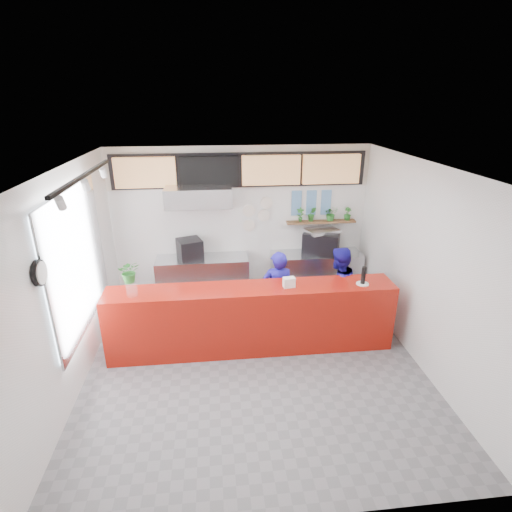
% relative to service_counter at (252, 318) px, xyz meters
% --- Properties ---
extents(floor, '(5.00, 5.00, 0.00)m').
position_rel_service_counter_xyz_m(floor, '(0.00, -0.40, -0.55)').
color(floor, slate).
rests_on(floor, ground).
extents(ceiling, '(5.00, 5.00, 0.00)m').
position_rel_service_counter_xyz_m(ceiling, '(0.00, -0.40, 2.45)').
color(ceiling, silver).
extents(wall_back, '(5.00, 0.00, 5.00)m').
position_rel_service_counter_xyz_m(wall_back, '(0.00, 2.10, 0.95)').
color(wall_back, white).
rests_on(wall_back, ground).
extents(wall_left, '(0.00, 5.00, 5.00)m').
position_rel_service_counter_xyz_m(wall_left, '(-2.50, -0.40, 0.95)').
color(wall_left, white).
rests_on(wall_left, ground).
extents(wall_right, '(0.00, 5.00, 5.00)m').
position_rel_service_counter_xyz_m(wall_right, '(2.50, -0.40, 0.95)').
color(wall_right, white).
rests_on(wall_right, ground).
extents(service_counter, '(4.50, 0.60, 1.10)m').
position_rel_service_counter_xyz_m(service_counter, '(0.00, 0.00, 0.00)').
color(service_counter, '#9E160B').
rests_on(service_counter, ground).
extents(cream_band, '(5.00, 0.02, 0.80)m').
position_rel_service_counter_xyz_m(cream_band, '(0.00, 2.09, 2.05)').
color(cream_band, beige).
rests_on(cream_band, wall_back).
extents(prep_bench, '(1.80, 0.60, 0.90)m').
position_rel_service_counter_xyz_m(prep_bench, '(-0.80, 1.80, -0.10)').
color(prep_bench, '#B2B5BA').
rests_on(prep_bench, ground).
extents(panini_oven, '(0.55, 0.55, 0.39)m').
position_rel_service_counter_xyz_m(panini_oven, '(-1.03, 1.80, 0.55)').
color(panini_oven, black).
rests_on(panini_oven, prep_bench).
extents(extraction_hood, '(1.20, 0.70, 0.35)m').
position_rel_service_counter_xyz_m(extraction_hood, '(-0.80, 1.75, 1.60)').
color(extraction_hood, '#B2B5BA').
rests_on(extraction_hood, ceiling).
extents(hood_lip, '(1.20, 0.69, 0.31)m').
position_rel_service_counter_xyz_m(hood_lip, '(-0.80, 1.75, 1.40)').
color(hood_lip, '#B2B5BA').
rests_on(hood_lip, ceiling).
extents(right_bench, '(1.80, 0.60, 0.90)m').
position_rel_service_counter_xyz_m(right_bench, '(1.50, 1.80, -0.10)').
color(right_bench, '#B2B5BA').
rests_on(right_bench, ground).
extents(espresso_machine, '(0.83, 0.72, 0.44)m').
position_rel_service_counter_xyz_m(espresso_machine, '(1.57, 1.80, 0.57)').
color(espresso_machine, black).
rests_on(espresso_machine, right_bench).
extents(espresso_tray, '(0.73, 0.61, 0.06)m').
position_rel_service_counter_xyz_m(espresso_tray, '(1.57, 1.80, 0.83)').
color(espresso_tray, silver).
rests_on(espresso_tray, espresso_machine).
extents(herb_shelf, '(1.40, 0.18, 0.04)m').
position_rel_service_counter_xyz_m(herb_shelf, '(1.60, 2.00, 0.95)').
color(herb_shelf, brown).
rests_on(herb_shelf, wall_back).
extents(menu_board_far_left, '(1.10, 0.10, 0.55)m').
position_rel_service_counter_xyz_m(menu_board_far_left, '(-1.75, 1.98, 2.00)').
color(menu_board_far_left, tan).
rests_on(menu_board_far_left, wall_back).
extents(menu_board_mid_left, '(1.10, 0.10, 0.55)m').
position_rel_service_counter_xyz_m(menu_board_mid_left, '(-0.59, 1.98, 2.00)').
color(menu_board_mid_left, black).
rests_on(menu_board_mid_left, wall_back).
extents(menu_board_mid_right, '(1.10, 0.10, 0.55)m').
position_rel_service_counter_xyz_m(menu_board_mid_right, '(0.57, 1.98, 2.00)').
color(menu_board_mid_right, tan).
rests_on(menu_board_mid_right, wall_back).
extents(menu_board_far_right, '(1.10, 0.10, 0.55)m').
position_rel_service_counter_xyz_m(menu_board_far_right, '(1.73, 1.98, 2.00)').
color(menu_board_far_right, tan).
rests_on(menu_board_far_right, wall_back).
extents(soffit, '(4.80, 0.04, 0.65)m').
position_rel_service_counter_xyz_m(soffit, '(0.00, 2.06, 2.00)').
color(soffit, black).
rests_on(soffit, wall_back).
extents(window_pane, '(0.04, 2.20, 1.90)m').
position_rel_service_counter_xyz_m(window_pane, '(-2.47, -0.10, 1.15)').
color(window_pane, silver).
rests_on(window_pane, wall_left).
extents(window_frame, '(0.03, 2.30, 2.00)m').
position_rel_service_counter_xyz_m(window_frame, '(-2.45, -0.10, 1.15)').
color(window_frame, '#B2B5BA').
rests_on(window_frame, wall_left).
extents(wall_clock_rim, '(0.05, 0.30, 0.30)m').
position_rel_service_counter_xyz_m(wall_clock_rim, '(-2.46, -1.30, 1.50)').
color(wall_clock_rim, black).
rests_on(wall_clock_rim, wall_left).
extents(wall_clock_face, '(0.02, 0.26, 0.26)m').
position_rel_service_counter_xyz_m(wall_clock_face, '(-2.43, -1.30, 1.50)').
color(wall_clock_face, white).
rests_on(wall_clock_face, wall_left).
extents(track_rail, '(0.05, 2.40, 0.04)m').
position_rel_service_counter_xyz_m(track_rail, '(-2.10, -0.40, 2.39)').
color(track_rail, black).
rests_on(track_rail, ceiling).
extents(dec_plate_a, '(0.24, 0.03, 0.24)m').
position_rel_service_counter_xyz_m(dec_plate_a, '(0.15, 2.07, 1.20)').
color(dec_plate_a, silver).
rests_on(dec_plate_a, wall_back).
extents(dec_plate_b, '(0.24, 0.03, 0.24)m').
position_rel_service_counter_xyz_m(dec_plate_b, '(0.45, 2.07, 1.10)').
color(dec_plate_b, silver).
rests_on(dec_plate_b, wall_back).
extents(dec_plate_c, '(0.24, 0.03, 0.24)m').
position_rel_service_counter_xyz_m(dec_plate_c, '(0.15, 2.07, 0.90)').
color(dec_plate_c, silver).
rests_on(dec_plate_c, wall_back).
extents(dec_plate_d, '(0.24, 0.03, 0.24)m').
position_rel_service_counter_xyz_m(dec_plate_d, '(0.50, 2.07, 1.35)').
color(dec_plate_d, silver).
rests_on(dec_plate_d, wall_back).
extents(photo_frame_a, '(0.20, 0.02, 0.25)m').
position_rel_service_counter_xyz_m(photo_frame_a, '(1.10, 2.08, 1.45)').
color(photo_frame_a, '#598CBF').
rests_on(photo_frame_a, wall_back).
extents(photo_frame_b, '(0.20, 0.02, 0.25)m').
position_rel_service_counter_xyz_m(photo_frame_b, '(1.40, 2.08, 1.45)').
color(photo_frame_b, '#598CBF').
rests_on(photo_frame_b, wall_back).
extents(photo_frame_c, '(0.20, 0.02, 0.25)m').
position_rel_service_counter_xyz_m(photo_frame_c, '(1.70, 2.08, 1.45)').
color(photo_frame_c, '#598CBF').
rests_on(photo_frame_c, wall_back).
extents(photo_frame_d, '(0.20, 0.02, 0.25)m').
position_rel_service_counter_xyz_m(photo_frame_d, '(1.10, 2.08, 1.20)').
color(photo_frame_d, '#598CBF').
rests_on(photo_frame_d, wall_back).
extents(photo_frame_e, '(0.20, 0.02, 0.25)m').
position_rel_service_counter_xyz_m(photo_frame_e, '(1.40, 2.08, 1.20)').
color(photo_frame_e, '#598CBF').
rests_on(photo_frame_e, wall_back).
extents(photo_frame_f, '(0.20, 0.02, 0.25)m').
position_rel_service_counter_xyz_m(photo_frame_f, '(1.70, 2.08, 1.20)').
color(photo_frame_f, '#598CBF').
rests_on(photo_frame_f, wall_back).
extents(staff_center, '(0.55, 0.37, 1.49)m').
position_rel_service_counter_xyz_m(staff_center, '(0.49, 0.47, 0.19)').
color(staff_center, '#1C1698').
rests_on(staff_center, ground).
extents(staff_right, '(0.93, 0.87, 1.52)m').
position_rel_service_counter_xyz_m(staff_right, '(1.52, 0.46, 0.21)').
color(staff_right, '#1C1698').
rests_on(staff_right, ground).
extents(herb_a, '(0.16, 0.12, 0.28)m').
position_rel_service_counter_xyz_m(herb_a, '(1.17, 2.00, 1.11)').
color(herb_a, '#286F26').
rests_on(herb_a, herb_shelf).
extents(herb_b, '(0.18, 0.15, 0.30)m').
position_rel_service_counter_xyz_m(herb_b, '(1.41, 2.00, 1.12)').
color(herb_b, '#286F26').
rests_on(herb_b, herb_shelf).
extents(herb_c, '(0.28, 0.24, 0.30)m').
position_rel_service_counter_xyz_m(herb_c, '(1.80, 2.00, 1.12)').
color(herb_c, '#286F26').
rests_on(herb_c, herb_shelf).
extents(herb_d, '(0.15, 0.14, 0.26)m').
position_rel_service_counter_xyz_m(herb_d, '(2.14, 2.00, 1.10)').
color(herb_d, '#286F26').
rests_on(herb_d, herb_shelf).
extents(glass_vase, '(0.20, 0.20, 0.19)m').
position_rel_service_counter_xyz_m(glass_vase, '(-1.78, -0.07, 0.65)').
color(glass_vase, white).
rests_on(glass_vase, service_counter).
extents(basil_vase, '(0.35, 0.32, 0.34)m').
position_rel_service_counter_xyz_m(basil_vase, '(-1.78, -0.07, 0.94)').
color(basil_vase, '#286F26').
rests_on(basil_vase, glass_vase).
extents(napkin_holder, '(0.19, 0.13, 0.16)m').
position_rel_service_counter_xyz_m(napkin_holder, '(0.58, -0.04, 0.63)').
color(napkin_holder, white).
rests_on(napkin_holder, service_counter).
extents(white_plate, '(0.25, 0.25, 0.01)m').
position_rel_service_counter_xyz_m(white_plate, '(1.74, -0.07, 0.56)').
color(white_plate, white).
rests_on(white_plate, service_counter).
extents(pepper_mill, '(0.09, 0.09, 0.28)m').
position_rel_service_counter_xyz_m(pepper_mill, '(1.74, -0.07, 0.70)').
color(pepper_mill, black).
rests_on(pepper_mill, white_plate).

